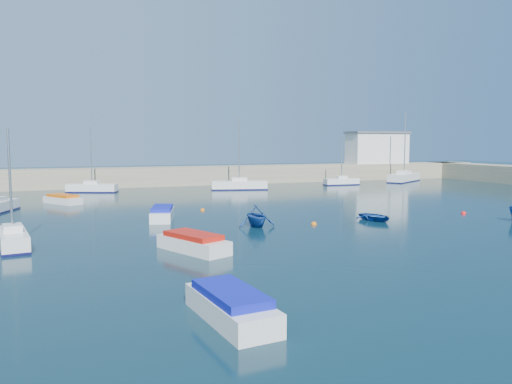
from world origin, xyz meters
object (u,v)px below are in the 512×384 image
object	(u,v)px
motorboat_0	(193,243)
sailboat_5	(92,188)
harbor_office	(377,148)
dinghy_center	(375,217)
motorboat_1	(162,214)
motorboat_3	(231,306)
motorboat_2	(63,199)
sailboat_8	(404,177)
sailboat_1	(13,238)
sailboat_7	(341,181)
dinghy_left	(256,216)
sailboat_6	(239,185)

from	to	relation	value
motorboat_0	sailboat_5	bearing A→B (deg)	71.12
harbor_office	dinghy_center	xyz separation A→B (m)	(-26.10, -38.16, -4.79)
harbor_office	motorboat_1	distance (m)	52.71
sailboat_5	motorboat_0	bearing A→B (deg)	-152.10
motorboat_0	motorboat_3	bearing A→B (deg)	-121.61
motorboat_1	dinghy_center	size ratio (longest dim) A/B	1.57
motorboat_0	motorboat_2	bearing A→B (deg)	80.44
sailboat_8	motorboat_2	distance (m)	51.01
harbor_office	dinghy_center	distance (m)	46.48
sailboat_1	motorboat_1	xyz separation A→B (m)	(10.03, 7.27, -0.02)
motorboat_1	motorboat_3	size ratio (longest dim) A/B	0.97
sailboat_5	dinghy_center	distance (m)	37.10
sailboat_7	dinghy_center	size ratio (longest dim) A/B	2.27
sailboat_7	motorboat_3	xyz separation A→B (m)	(-31.78, -46.68, -0.01)
harbor_office	dinghy_center	bearing A→B (deg)	-124.37
harbor_office	sailboat_1	xyz separation A→B (m)	(-51.71, -39.21, -4.56)
sailboat_5	sailboat_8	xyz separation A→B (m)	(46.45, 0.21, 0.12)
dinghy_left	sailboat_5	bearing A→B (deg)	110.07
harbor_office	sailboat_1	distance (m)	65.06
motorboat_2	motorboat_0	bearing A→B (deg)	-108.32
sailboat_7	motorboat_0	world-z (taller)	sailboat_7
sailboat_1	motorboat_1	size ratio (longest dim) A/B	1.46
motorboat_1	motorboat_2	xyz separation A→B (m)	(-7.46, 14.12, -0.08)
sailboat_5	dinghy_left	world-z (taller)	sailboat_5
sailboat_6	motorboat_1	size ratio (longest dim) A/B	1.98
sailboat_5	motorboat_0	distance (m)	37.42
harbor_office	sailboat_8	xyz separation A→B (m)	(0.62, -6.54, -4.41)
sailboat_1	sailboat_7	world-z (taller)	sailboat_1
motorboat_0	motorboat_3	size ratio (longest dim) A/B	1.03
dinghy_left	motorboat_2	bearing A→B (deg)	126.09
sailboat_8	motorboat_1	world-z (taller)	sailboat_8
harbor_office	motorboat_3	xyz separation A→B (m)	(-43.47, -55.14, -4.58)
sailboat_5	motorboat_1	size ratio (longest dim) A/B	1.68
sailboat_1	motorboat_0	size ratio (longest dim) A/B	1.38
sailboat_1	sailboat_6	world-z (taller)	sailboat_6
harbor_office	sailboat_5	bearing A→B (deg)	-171.62
sailboat_1	sailboat_8	world-z (taller)	sailboat_8
sailboat_7	motorboat_2	xyz separation A→B (m)	(-37.44, -9.36, -0.09)
sailboat_1	motorboat_3	bearing A→B (deg)	-71.36
motorboat_3	motorboat_0	bearing A→B (deg)	76.63
sailboat_6	dinghy_left	distance (m)	28.74
sailboat_7	sailboat_1	bearing A→B (deg)	130.46
sailboat_1	sailboat_6	distance (m)	37.83
sailboat_8	dinghy_center	distance (m)	41.40
harbor_office	motorboat_2	size ratio (longest dim) A/B	2.14
motorboat_1	sailboat_1	bearing A→B (deg)	-128.88
sailboat_8	dinghy_left	xyz separation A→B (m)	(-36.47, -30.96, 0.12)
motorboat_0	sailboat_6	bearing A→B (deg)	42.58
sailboat_8	motorboat_2	world-z (taller)	sailboat_8
dinghy_center	harbor_office	bearing A→B (deg)	44.83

